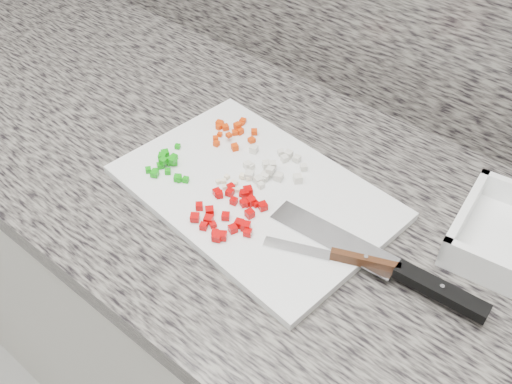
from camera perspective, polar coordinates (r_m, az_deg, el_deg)
cabinet at (r=1.29m, az=0.89°, el=-14.71°), size 3.92×0.62×0.86m
countertop at (r=0.93m, az=1.18°, el=-0.05°), size 3.96×0.64×0.04m
cutting_board at (r=0.89m, az=-0.17°, el=-0.01°), size 0.45×0.32×0.01m
carrot_pile at (r=0.99m, az=-2.35°, el=6.06°), size 0.09×0.09×0.02m
onion_pile at (r=0.92m, az=1.58°, el=2.45°), size 0.12×0.10×0.02m
green_pepper_pile at (r=0.93m, az=-8.85°, el=2.74°), size 0.09×0.09×0.02m
red_pepper_pile at (r=0.85m, az=-2.50°, el=-1.95°), size 0.11×0.12×0.01m
garlic_pile at (r=0.90m, az=-2.22°, el=0.96°), size 0.05×0.05×0.01m
chef_knife at (r=0.80m, az=14.35°, el=-7.71°), size 0.32×0.05×0.02m
paring_knife at (r=0.80m, az=9.12°, el=-6.53°), size 0.18×0.09×0.02m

